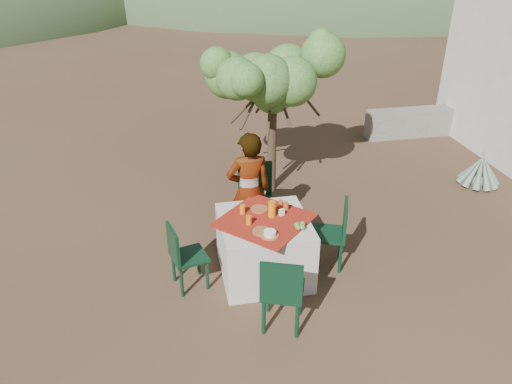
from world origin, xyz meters
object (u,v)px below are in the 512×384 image
chair_far (254,195)px  chair_left (183,254)px  person (249,191)px  agave (480,171)px  chair_near (282,291)px  juice_pitcher (272,209)px  chair_right (335,231)px  table (264,247)px  shrub_tree (276,84)px

chair_far → chair_left: size_ratio=1.21×
person → agave: person is taller
chair_near → person: 1.67m
chair_left → person: bearing=-64.5°
chair_far → person: size_ratio=0.63×
agave → juice_pitcher: 4.17m
chair_far → chair_left: 1.47m
chair_far → juice_pitcher: size_ratio=5.19×
chair_left → agave: bearing=-85.0°
chair_near → agave: bearing=-126.2°
person → juice_pitcher: person is taller
person → agave: (3.97, 0.95, -0.55)m
chair_right → juice_pitcher: 0.86m
table → chair_near: bearing=-91.4°
chair_right → juice_pitcher: bearing=-72.2°
chair_far → juice_pitcher: bearing=-73.9°
shrub_tree → juice_pitcher: bearing=-104.1°
chair_far → chair_right: chair_far is taller
shrub_tree → person: bearing=-114.5°
chair_right → shrub_tree: size_ratio=0.41×
chair_far → chair_left: (-1.03, -1.05, -0.10)m
chair_near → shrub_tree: bearing=-81.4°
shrub_tree → juice_pitcher: shrub_tree is taller
chair_near → chair_far: bearing=-72.4°
table → chair_far: 0.99m
shrub_tree → agave: (3.27, -0.58, -1.45)m
person → chair_right: bearing=141.2°
shrub_tree → table: bearing=-106.1°
chair_near → chair_left: bearing=-23.4°
shrub_tree → chair_near: bearing=-101.7°
chair_left → chair_right: 1.84m
person → shrub_tree: 1.91m
person → chair_left: bearing=35.8°
chair_far → shrub_tree: size_ratio=0.47×
table → chair_far: size_ratio=1.30×
shrub_tree → agave: 3.63m
person → shrub_tree: size_ratio=0.73×
table → chair_far: chair_far is taller
chair_near → chair_left: (-0.94, 0.90, -0.05)m
chair_right → chair_far: bearing=-119.2°
shrub_tree → agave: size_ratio=3.00×
shrub_tree → juice_pitcher: (-0.54, -2.15, -0.83)m
table → person: (-0.06, 0.68, 0.41)m
chair_far → shrub_tree: bearing=79.5°
person → juice_pitcher: size_ratio=8.17×
chair_near → chair_right: (0.90, 0.99, -0.02)m
chair_far → chair_near: (-0.09, -1.94, -0.04)m
person → chair_near: bearing=87.4°
chair_near → agave: 4.72m
chair_left → shrub_tree: 3.04m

